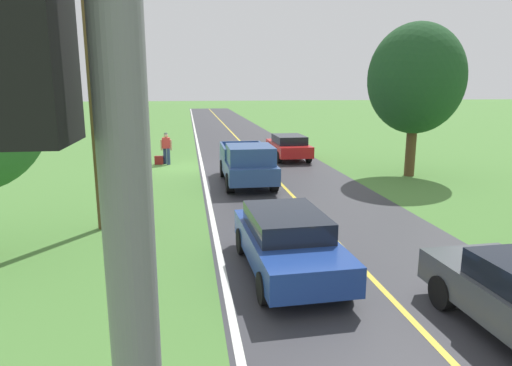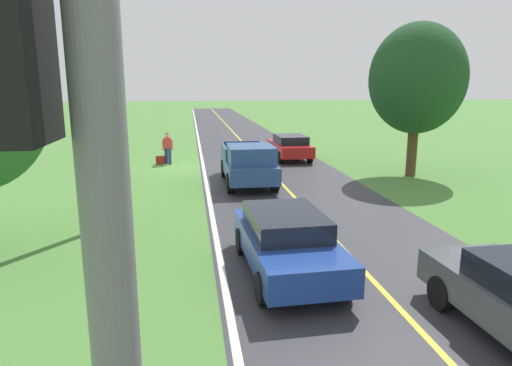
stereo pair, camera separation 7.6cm
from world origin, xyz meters
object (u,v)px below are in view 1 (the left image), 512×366
Objects in this scene: sedan_ahead_same_lane at (288,241)px; tree_far_side_near at (416,79)px; pickup_truck_passing at (247,163)px; utility_pole_roadside at (94,104)px; hitchhiker_walking at (166,146)px; suitcase_carried at (159,160)px; traffic_light_mast at (85,313)px; sedan_near_oncoming at (289,146)px.

tree_far_side_near is at bearing -128.93° from sedan_ahead_same_lane.
tree_far_side_near is (-7.92, -0.79, 3.56)m from pickup_truck_passing.
sedan_ahead_same_lane is at bearing 51.07° from tree_far_side_near.
hitchhiker_walking is at bearing -97.43° from utility_pole_roadside.
suitcase_carried is 0.09× the size of pickup_truck_passing.
hitchhiker_walking is 23.62m from traffic_light_mast.
tree_far_side_near is 13.66m from sedan_ahead_same_lane.
pickup_truck_passing is 0.77× the size of tree_far_side_near.
hitchhiker_walking is 0.23× the size of utility_pole_roadside.
tree_far_side_near reaches higher than sedan_near_oncoming.
traffic_light_mast reaches higher than sedan_near_oncoming.
sedan_near_oncoming is at bearing -116.84° from pickup_truck_passing.
hitchhiker_walking is at bearing -57.58° from pickup_truck_passing.
utility_pole_roadside is at bearing 25.34° from tree_far_side_near.
traffic_light_mast is 1.16× the size of sedan_ahead_same_lane.
pickup_truck_passing is 0.73× the size of utility_pole_roadside.
traffic_light_mast is 12.46m from utility_pole_roadside.
pickup_truck_passing reaches higher than hitchhiker_walking.
suitcase_carried is 7.46m from sedan_near_oncoming.
hitchhiker_walking is at bearing -88.00° from traffic_light_mast.
pickup_truck_passing is 1.04× the size of traffic_light_mast.
pickup_truck_passing is 9.44m from sedan_ahead_same_lane.
tree_far_side_near is at bearing 156.61° from hitchhiker_walking.
pickup_truck_passing is 7.96m from utility_pole_roadside.
utility_pole_roadside is (13.08, 6.19, -0.79)m from tree_far_side_near.
sedan_near_oncoming is at bearing -102.80° from sedan_ahead_same_lane.
traffic_light_mast is 1.18× the size of sedan_near_oncoming.
utility_pole_roadside reaches higher than sedan_near_oncoming.
pickup_truck_passing is at bearing -133.63° from utility_pole_roadside.
sedan_near_oncoming is at bearing -104.31° from traffic_light_mast.
sedan_near_oncoming is (-3.29, -6.50, -0.21)m from pickup_truck_passing.
traffic_light_mast is 21.39m from tree_far_side_near.
pickup_truck_passing is at bearing 63.16° from sedan_near_oncoming.
hitchhiker_walking is 13.14m from tree_far_side_near.
sedan_near_oncoming is at bearing -174.34° from hitchhiker_walking.
traffic_light_mast is at bearing 59.65° from tree_far_side_near.
hitchhiker_walking is at bearing 5.66° from sedan_near_oncoming.
suitcase_carried is at bearing 5.73° from sedan_near_oncoming.
suitcase_carried is 15.66m from sedan_ahead_same_lane.
sedan_ahead_same_lane is at bearing 18.01° from suitcase_carried.
suitcase_carried is (0.42, 0.05, -0.75)m from hitchhiker_walking.
sedan_ahead_same_lane is at bearing 77.20° from sedan_near_oncoming.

